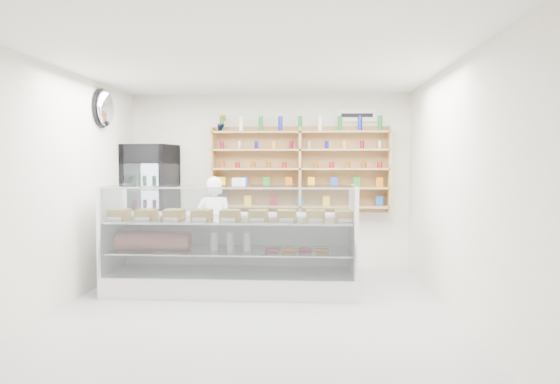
{
  "coord_description": "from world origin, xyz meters",
  "views": [
    {
      "loc": [
        0.66,
        -5.58,
        1.7
      ],
      "look_at": [
        0.27,
        0.9,
        1.32
      ],
      "focal_mm": 32.0,
      "sensor_mm": 36.0,
      "label": 1
    }
  ],
  "objects": [
    {
      "name": "wall_shelving",
      "position": [
        0.5,
        2.34,
        1.59
      ],
      "size": [
        2.84,
        0.28,
        1.33
      ],
      "color": "tan",
      "rests_on": "back_wall"
    },
    {
      "name": "potted_plant",
      "position": [
        -0.75,
        2.34,
        2.33
      ],
      "size": [
        0.16,
        0.14,
        0.26
      ],
      "primitive_type": "imported",
      "rotation": [
        0.0,
        0.0,
        0.16
      ],
      "color": "#1E6626",
      "rests_on": "wall_shelving"
    },
    {
      "name": "drinks_cooler",
      "position": [
        -1.85,
        2.13,
        1.0
      ],
      "size": [
        0.79,
        0.77,
        1.98
      ],
      "rotation": [
        0.0,
        0.0,
        -0.11
      ],
      "color": "black",
      "rests_on": "floor"
    },
    {
      "name": "shop_worker",
      "position": [
        -0.73,
        1.55,
        0.75
      ],
      "size": [
        0.55,
        0.37,
        1.5
      ],
      "primitive_type": "imported",
      "rotation": [
        0.0,
        0.0,
        3.15
      ],
      "color": "silver",
      "rests_on": "floor"
    },
    {
      "name": "room",
      "position": [
        0.0,
        0.0,
        1.4
      ],
      "size": [
        5.0,
        5.0,
        5.0
      ],
      "color": "#B1B1B6",
      "rests_on": "ground"
    },
    {
      "name": "display_counter",
      "position": [
        -0.37,
        0.86,
        0.38
      ],
      "size": [
        3.23,
        0.96,
        1.4
      ],
      "color": "white",
      "rests_on": "floor"
    },
    {
      "name": "wall_sign",
      "position": [
        1.4,
        2.47,
        2.45
      ],
      "size": [
        0.62,
        0.03,
        0.2
      ],
      "primitive_type": "cube",
      "color": "white",
      "rests_on": "back_wall"
    },
    {
      "name": "security_mirror",
      "position": [
        -2.17,
        1.2,
        2.45
      ],
      "size": [
        0.15,
        0.5,
        0.5
      ],
      "primitive_type": "ellipsoid",
      "color": "silver",
      "rests_on": "left_wall"
    }
  ]
}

